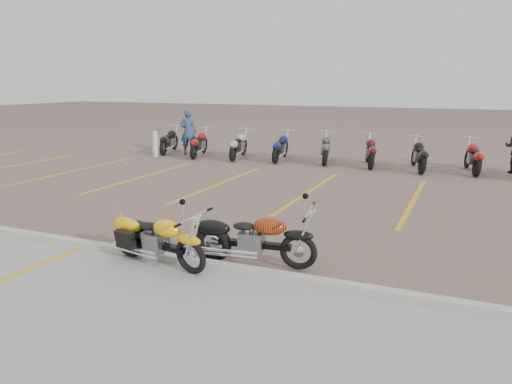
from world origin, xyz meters
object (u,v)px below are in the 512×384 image
(person_a, at_px, (188,132))
(flame_cruiser, at_px, (252,240))
(yellow_cruiser, at_px, (157,240))
(bollard, at_px, (155,144))

(person_a, bearing_deg, flame_cruiser, 107.21)
(yellow_cruiser, distance_m, flame_cruiser, 1.52)
(yellow_cruiser, relative_size, person_a, 1.09)
(person_a, distance_m, bollard, 1.46)
(yellow_cruiser, relative_size, bollard, 1.98)
(flame_cruiser, xyz_separation_m, person_a, (-7.46, 10.44, 0.49))
(yellow_cruiser, height_order, person_a, person_a)
(yellow_cruiser, distance_m, person_a, 12.58)
(yellow_cruiser, bearing_deg, person_a, 130.29)
(yellow_cruiser, height_order, bollard, bollard)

